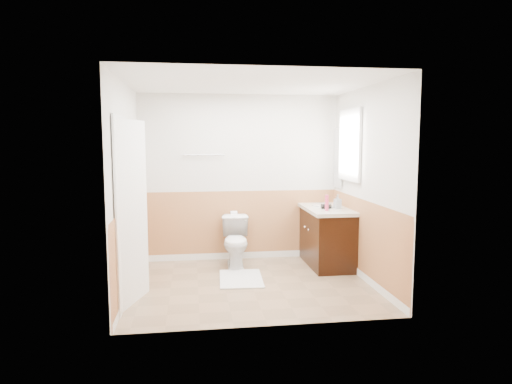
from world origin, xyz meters
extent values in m
plane|color=#8C7051|center=(0.00, 0.00, 0.00)|extent=(3.00, 3.00, 0.00)
plane|color=white|center=(0.00, 0.00, 2.50)|extent=(3.00, 3.00, 0.00)
plane|color=silver|center=(0.00, 1.30, 1.25)|extent=(3.00, 0.00, 3.00)
plane|color=silver|center=(0.00, -1.30, 1.25)|extent=(3.00, 0.00, 3.00)
plane|color=silver|center=(-1.50, 0.00, 1.25)|extent=(0.00, 3.00, 3.00)
plane|color=silver|center=(1.50, 0.00, 1.25)|extent=(0.00, 3.00, 3.00)
plane|color=#BB794B|center=(0.00, 1.29, 0.50)|extent=(3.00, 0.00, 3.00)
plane|color=#BB794B|center=(0.00, -1.29, 0.50)|extent=(3.00, 0.00, 3.00)
plane|color=#BB794B|center=(-1.49, 0.00, 0.50)|extent=(0.00, 2.60, 2.60)
plane|color=#BB794B|center=(1.49, 0.00, 0.50)|extent=(0.00, 2.60, 2.60)
imported|color=white|center=(-0.10, 0.88, 0.36)|extent=(0.43, 0.72, 0.71)
cube|color=silver|center=(-0.10, 0.22, 0.01)|extent=(0.59, 0.83, 0.02)
cube|color=black|center=(1.21, 0.75, 0.40)|extent=(0.55, 1.10, 0.80)
sphere|color=#BAB9C0|center=(0.91, 0.65, 0.55)|extent=(0.03, 0.03, 0.03)
sphere|color=silver|center=(0.91, 0.85, 0.55)|extent=(0.03, 0.03, 0.03)
cube|color=silver|center=(1.20, 0.75, 0.83)|extent=(0.60, 1.15, 0.05)
cylinder|color=silver|center=(1.21, 0.90, 0.86)|extent=(0.36, 0.36, 0.02)
cylinder|color=#BBBCC3|center=(1.39, 0.90, 0.92)|extent=(0.02, 0.02, 0.14)
cylinder|color=#DD3963|center=(1.11, 0.45, 0.96)|extent=(0.05, 0.05, 0.22)
imported|color=#97A2AA|center=(1.33, 0.65, 0.95)|extent=(0.10, 0.10, 0.20)
cylinder|color=black|center=(1.16, 0.64, 0.89)|extent=(0.14, 0.07, 0.07)
cylinder|color=black|center=(1.13, 0.61, 0.86)|extent=(0.03, 0.03, 0.07)
cube|color=silver|center=(1.48, 1.10, 1.55)|extent=(0.02, 0.35, 0.90)
cube|color=white|center=(1.47, 0.59, 1.75)|extent=(0.04, 0.80, 1.00)
cube|color=white|center=(1.49, 0.59, 1.75)|extent=(0.01, 0.70, 0.90)
cube|color=white|center=(-1.40, -0.45, 1.02)|extent=(0.29, 0.78, 2.04)
cube|color=white|center=(-1.48, -0.45, 1.03)|extent=(0.02, 0.92, 2.10)
sphere|color=silver|center=(-1.34, -0.12, 0.95)|extent=(0.06, 0.06, 0.06)
cylinder|color=silver|center=(-0.55, 1.25, 1.60)|extent=(0.62, 0.02, 0.02)
cylinder|color=silver|center=(-0.10, 1.23, 0.70)|extent=(0.14, 0.02, 0.02)
cylinder|color=white|center=(-0.10, 1.23, 0.70)|extent=(0.10, 0.11, 0.11)
cube|color=white|center=(-0.10, 1.23, 0.59)|extent=(0.10, 0.01, 0.16)
camera|label=1|loc=(-0.72, -5.49, 1.81)|focal=31.65mm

